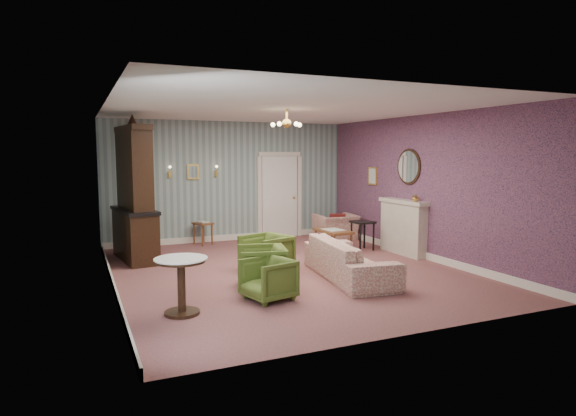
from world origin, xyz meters
name	(u,v)px	position (x,y,z in m)	size (l,w,h in m)	color
floor	(287,271)	(0.00, 0.00, 0.00)	(7.00, 7.00, 0.00)	#854F4D
ceiling	(287,109)	(0.00, 0.00, 2.90)	(7.00, 7.00, 0.00)	white
wall_back	(230,181)	(0.00, 3.50, 1.45)	(6.00, 6.00, 0.00)	slate
wall_front	(409,212)	(0.00, -3.50, 1.45)	(6.00, 6.00, 0.00)	slate
wall_left	(109,197)	(-3.00, 0.00, 1.45)	(7.00, 7.00, 0.00)	slate
wall_right	(422,187)	(3.00, 0.00, 1.45)	(7.00, 7.00, 0.00)	slate
wall_right_floral	(421,187)	(2.98, 0.00, 1.45)	(7.00, 7.00, 0.00)	#AA556A
door	(279,195)	(1.30, 3.46, 1.08)	(1.12, 0.12, 2.16)	white
olive_chair_a	(268,277)	(-0.96, -1.53, 0.33)	(0.65, 0.61, 0.67)	#4B6122
olive_chair_b	(262,265)	(-0.82, -0.90, 0.37)	(0.72, 0.68, 0.74)	#4B6122
olive_chair_c	(266,252)	(-0.40, -0.01, 0.38)	(0.74, 0.69, 0.76)	#4B6122
sofa_chintz	(350,252)	(0.77, -0.92, 0.45)	(2.28, 0.67, 0.89)	#963C3E
wingback_chair	(336,223)	(2.41, 2.48, 0.42)	(0.96, 0.63, 0.84)	#963C3E
dresser	(133,190)	(-2.41, 2.07, 1.41)	(0.59, 1.70, 2.83)	black
fireplace	(403,227)	(2.86, 0.40, 0.58)	(0.30, 1.40, 1.16)	beige
mantel_vase	(415,198)	(2.84, 0.00, 1.23)	(0.15, 0.15, 0.15)	gold
oval_mirror	(409,167)	(2.96, 0.40, 1.85)	(0.04, 0.76, 0.84)	white
framed_print	(373,176)	(2.97, 1.75, 1.60)	(0.04, 0.34, 0.42)	gold
coffee_table	(333,240)	(1.64, 1.23, 0.24)	(0.52, 0.94, 0.48)	brown
side_table_black	(362,236)	(2.29, 1.09, 0.33)	(0.43, 0.43, 0.65)	black
pedestal_table	(181,286)	(-2.24, -1.68, 0.38)	(0.70, 0.70, 0.76)	black
nesting_table	(203,233)	(-0.77, 3.15, 0.29)	(0.34, 0.44, 0.57)	brown
gilt_mirror_back	(193,172)	(-0.90, 3.46, 1.70)	(0.28, 0.06, 0.36)	gold
sconce_left	(170,172)	(-1.45, 3.44, 1.70)	(0.16, 0.12, 0.30)	gold
sconce_right	(216,171)	(-0.35, 3.44, 1.70)	(0.16, 0.12, 0.30)	gold
chandelier	(287,125)	(0.00, 0.00, 2.63)	(0.56, 0.56, 0.36)	gold
burgundy_cushion	(337,222)	(2.36, 2.33, 0.48)	(0.38, 0.10, 0.38)	maroon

